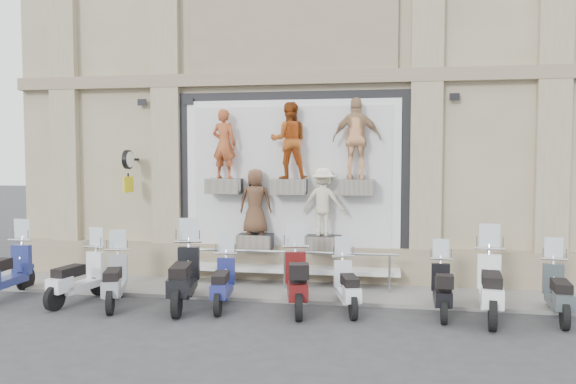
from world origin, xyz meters
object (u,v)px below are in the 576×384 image
at_px(guard_rail, 285,271).
at_px(clock_sign_bracket, 128,166).
at_px(scooter_j, 559,281).
at_px(scooter_b, 78,267).
at_px(scooter_a, 4,261).
at_px(scooter_f, 297,269).
at_px(scooter_d, 183,265).
at_px(scooter_h, 442,279).
at_px(scooter_i, 491,274).
at_px(scooter_g, 347,276).
at_px(scooter_c, 114,270).
at_px(scooter_e, 223,273).

relative_size(guard_rail, clock_sign_bracket, 4.96).
bearing_deg(scooter_j, scooter_b, -171.73).
xyz_separation_m(scooter_a, scooter_f, (6.26, 0.14, -0.00)).
xyz_separation_m(guard_rail, scooter_d, (-1.77, -1.62, 0.40)).
height_order(scooter_h, scooter_j, scooter_j).
distance_m(scooter_i, scooter_j, 1.23).
xyz_separation_m(scooter_d, scooter_j, (7.12, 0.32, -0.13)).
distance_m(guard_rail, scooter_d, 2.43).
height_order(guard_rail, scooter_b, scooter_b).
distance_m(clock_sign_bracket, scooter_h, 7.68).
height_order(scooter_d, scooter_j, scooter_d).
bearing_deg(scooter_a, guard_rail, 14.44).
distance_m(clock_sign_bracket, scooter_i, 8.48).
distance_m(scooter_a, scooter_f, 6.26).
distance_m(scooter_g, scooter_j, 3.87).
relative_size(scooter_c, scooter_h, 1.07).
xyz_separation_m(scooter_c, scooter_j, (8.53, 0.45, -0.01)).
relative_size(scooter_a, scooter_j, 1.12).
bearing_deg(scooter_e, clock_sign_bracket, 137.79).
bearing_deg(clock_sign_bracket, scooter_b, -94.20).
relative_size(scooter_d, scooter_e, 1.23).
distance_m(guard_rail, scooter_h, 3.53).
relative_size(scooter_d, scooter_g, 1.24).
distance_m(scooter_b, scooter_c, 0.88).
relative_size(clock_sign_bracket, scooter_b, 0.55).
bearing_deg(scooter_a, scooter_g, 0.91).
relative_size(scooter_a, scooter_c, 1.10).
height_order(scooter_c, scooter_i, scooter_i).
xyz_separation_m(guard_rail, scooter_e, (-1.00, -1.51, 0.24)).
bearing_deg(scooter_c, guard_rail, 9.62).
bearing_deg(scooter_h, scooter_i, -5.90).
bearing_deg(scooter_h, scooter_g, -176.71).
distance_m(clock_sign_bracket, scooter_c, 3.11).
bearing_deg(scooter_j, clock_sign_bracket, 175.46).
height_order(scooter_b, scooter_g, scooter_b).
relative_size(clock_sign_bracket, scooter_j, 0.57).
xyz_separation_m(scooter_a, scooter_g, (7.24, 0.25, -0.12)).
height_order(scooter_c, scooter_h, scooter_c).
height_order(scooter_b, scooter_d, scooter_d).
distance_m(scooter_d, scooter_i, 5.90).
bearing_deg(scooter_j, scooter_d, -171.12).
relative_size(scooter_a, scooter_d, 0.95).
bearing_deg(scooter_i, scooter_d, -170.96).
relative_size(scooter_d, scooter_i, 1.01).
bearing_deg(scooter_g, scooter_a, 168.14).
bearing_deg(scooter_a, scooter_b, -1.99).
relative_size(scooter_b, scooter_g, 1.08).
bearing_deg(clock_sign_bracket, scooter_d, -44.43).
height_order(scooter_a, scooter_g, scooter_a).
relative_size(scooter_e, scooter_j, 0.97).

